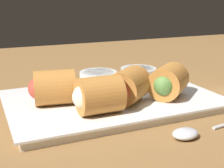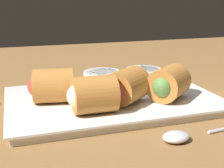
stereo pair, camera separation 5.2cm
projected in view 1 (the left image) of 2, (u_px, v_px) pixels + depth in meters
table_surface at (100, 116)px, 50.58cm from camera, size 180.00×140.00×2.00cm
serving_plate at (112, 101)px, 52.82cm from camera, size 34.65×22.59×1.50cm
roll_front_left at (127, 86)px, 48.72cm from camera, size 8.20×8.09×5.44cm
roll_front_right at (168, 82)px, 51.12cm from camera, size 8.20×8.11×5.44cm
roll_back_left at (52, 88)px, 48.13cm from camera, size 7.48×6.40×5.44cm
roll_back_right at (97, 95)px, 44.41cm from camera, size 7.14×5.53×5.44cm
dipping_bowl_near at (98, 78)px, 58.77cm from camera, size 7.03×7.03×2.62cm
dipping_bowl_far at (138, 74)px, 61.63cm from camera, size 7.03×7.03×2.62cm
spoon at (196, 131)px, 41.46cm from camera, size 18.88×3.63×1.29cm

